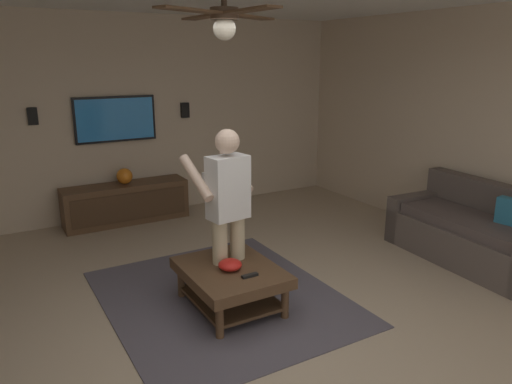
% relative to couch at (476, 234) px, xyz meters
% --- Properties ---
extents(ground_plane, '(8.94, 8.94, 0.00)m').
position_rel_couch_xyz_m(ground_plane, '(-0.10, 2.89, -0.32)').
color(ground_plane, tan).
extents(wall_back_tv, '(0.10, 7.00, 2.83)m').
position_rel_couch_xyz_m(wall_back_tv, '(3.68, 2.89, 1.10)').
color(wall_back_tv, '#C6B299').
rests_on(wall_back_tv, ground).
extents(area_rug, '(2.46, 2.09, 0.01)m').
position_rel_couch_xyz_m(area_rug, '(0.63, 2.89, -0.31)').
color(area_rug, '#514C56').
rests_on(area_rug, ground).
extents(couch, '(1.95, 0.97, 0.87)m').
position_rel_couch_xyz_m(couch, '(0.00, 0.00, 0.00)').
color(couch, '#564C47').
rests_on(couch, ground).
extents(coffee_table, '(1.00, 0.80, 0.40)m').
position_rel_couch_xyz_m(coffee_table, '(0.43, 2.89, -0.02)').
color(coffee_table, '#513823').
rests_on(coffee_table, ground).
extents(media_console, '(0.45, 1.70, 0.55)m').
position_rel_couch_xyz_m(media_console, '(3.35, 3.03, -0.04)').
color(media_console, '#513823').
rests_on(media_console, ground).
extents(tv, '(0.05, 1.11, 0.63)m').
position_rel_couch_xyz_m(tv, '(3.59, 3.03, 1.10)').
color(tv, black).
extents(person_standing, '(0.59, 0.59, 1.64)m').
position_rel_couch_xyz_m(person_standing, '(0.60, 2.83, 0.61)').
color(person_standing, '#C6B793').
rests_on(person_standing, ground).
extents(bowl, '(0.21, 0.21, 0.10)m').
position_rel_couch_xyz_m(bowl, '(0.39, 2.91, 0.13)').
color(bowl, red).
rests_on(bowl, coffee_table).
extents(remote_white, '(0.11, 0.15, 0.02)m').
position_rel_couch_xyz_m(remote_white, '(0.55, 2.88, 0.09)').
color(remote_white, white).
rests_on(remote_white, coffee_table).
extents(remote_black, '(0.04, 0.15, 0.02)m').
position_rel_couch_xyz_m(remote_black, '(0.17, 2.83, 0.09)').
color(remote_black, black).
rests_on(remote_black, coffee_table).
extents(vase_round, '(0.22, 0.22, 0.22)m').
position_rel_couch_xyz_m(vase_round, '(3.35, 3.03, 0.34)').
color(vase_round, orange).
rests_on(vase_round, media_console).
extents(wall_speaker_left, '(0.06, 0.12, 0.22)m').
position_rel_couch_xyz_m(wall_speaker_left, '(3.60, 2.00, 1.17)').
color(wall_speaker_left, black).
extents(wall_speaker_right, '(0.06, 0.12, 0.22)m').
position_rel_couch_xyz_m(wall_speaker_right, '(3.60, 4.07, 1.20)').
color(wall_speaker_right, black).
extents(ceiling_fan, '(1.20, 1.13, 0.46)m').
position_rel_couch_xyz_m(ceiling_fan, '(-0.00, 3.13, 2.19)').
color(ceiling_fan, '#4C3828').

